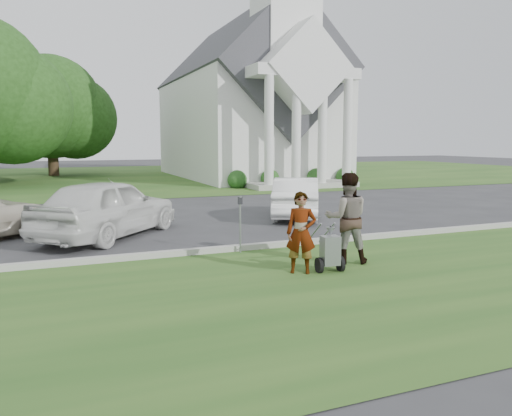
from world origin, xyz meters
TOP-DOWN VIEW (x-y plane):
  - ground at (0.00, 0.00)m, footprint 120.00×120.00m
  - grass_strip at (0.00, -3.00)m, footprint 80.00×7.00m
  - church_lawn at (0.00, 27.00)m, footprint 80.00×30.00m
  - curb at (0.00, 0.55)m, footprint 80.00×0.18m
  - church at (9.00, 23.11)m, footprint 9.19×19.00m
  - tree_back at (-4.01, 29.99)m, footprint 9.61×7.60m
  - striping_cart at (1.08, -1.96)m, footprint 0.57×1.11m
  - person_left at (0.50, -1.82)m, footprint 0.71×0.63m
  - person_right at (1.80, -1.42)m, footprint 1.15×1.03m
  - parking_meter_near at (0.01, 0.34)m, footprint 0.10×0.09m
  - car_b at (-2.67, 3.54)m, footprint 4.61×4.88m
  - car_d at (3.74, 4.86)m, footprint 3.25×4.38m

SIDE VIEW (x-z plane):
  - ground at x=0.00m, z-range 0.00..0.00m
  - grass_strip at x=0.00m, z-range 0.00..0.01m
  - church_lawn at x=0.00m, z-range 0.00..0.01m
  - curb at x=0.00m, z-range 0.00..0.15m
  - striping_cart at x=1.08m, z-range -0.07..0.93m
  - car_d at x=3.74m, z-range 0.00..1.38m
  - person_left at x=0.50m, z-range 0.00..1.63m
  - car_b at x=-2.67m, z-range 0.00..1.63m
  - parking_meter_near at x=0.01m, z-range 0.18..1.53m
  - person_right at x=1.80m, z-range 0.00..1.95m
  - tree_back at x=-4.01m, z-range 0.28..9.17m
  - church at x=9.00m, z-range -6.11..17.99m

